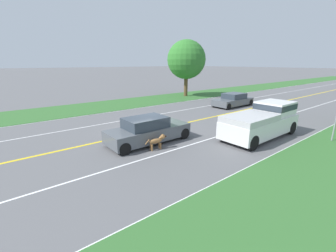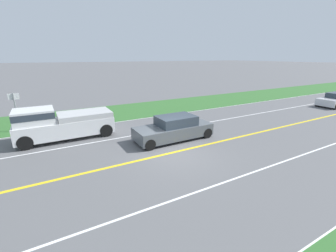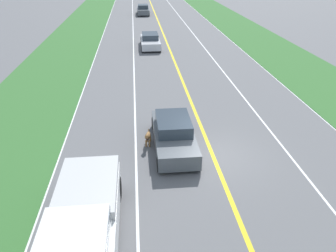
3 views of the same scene
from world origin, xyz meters
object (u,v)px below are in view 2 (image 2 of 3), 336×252
(street_sign, at_px, (16,107))
(dog, at_px, (167,126))
(ego_car, at_px, (174,129))
(pickup_truck, at_px, (61,123))

(street_sign, bearing_deg, dog, -121.43)
(ego_car, height_order, pickup_truck, pickup_truck)
(dog, bearing_deg, street_sign, 65.99)
(ego_car, relative_size, street_sign, 1.81)
(street_sign, bearing_deg, pickup_truck, -141.41)
(pickup_truck, height_order, street_sign, street_sign)
(ego_car, distance_m, street_sign, 10.42)
(ego_car, bearing_deg, street_sign, 52.23)
(dog, bearing_deg, pickup_truck, 77.55)
(pickup_truck, relative_size, street_sign, 2.10)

